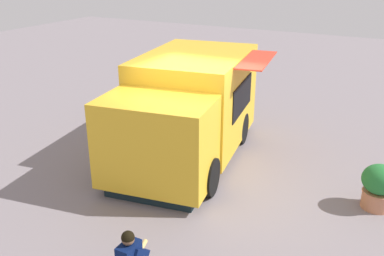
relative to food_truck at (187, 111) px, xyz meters
name	(u,v)px	position (x,y,z in m)	size (l,w,h in m)	color
ground_plane	(193,174)	(-0.80, -0.57, -1.14)	(40.00, 40.00, 0.00)	gray
food_truck	(187,111)	(0.00, 0.00, 0.00)	(5.04, 3.28, 2.36)	gold
planter_flowering_near	(163,91)	(3.29, 2.71, -0.78)	(0.52, 0.52, 0.67)	#C36E55
planter_flowering_far	(379,186)	(-0.34, -4.29, -0.66)	(0.67, 0.67, 0.89)	#BA7553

